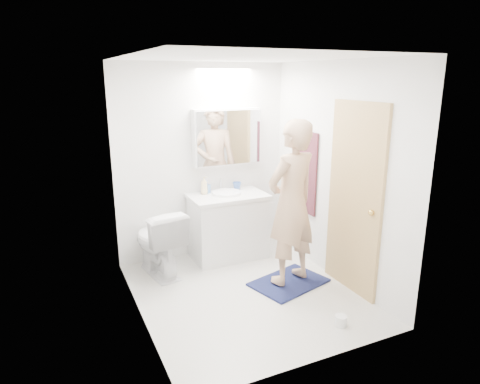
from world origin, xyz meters
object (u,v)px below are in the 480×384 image
vanity_cabinet (228,227)px  person (291,203)px  toilet (158,242)px  toilet_paper_roll (341,321)px  soap_bottle_a (204,185)px  toothbrush_cup (237,186)px  medicine_cabinet (227,137)px  soap_bottle_b (207,187)px

vanity_cabinet → person: size_ratio=0.51×
toilet → toilet_paper_roll: (1.24, -1.77, -0.35)m
toilet → soap_bottle_a: soap_bottle_a is taller
toilet → toilet_paper_roll: 2.19m
toilet_paper_roll → toothbrush_cup: bearing=93.4°
vanity_cabinet → toilet_paper_roll: 1.94m
toilet → soap_bottle_a: 0.90m
vanity_cabinet → toilet: (-0.92, -0.11, 0.01)m
vanity_cabinet → toilet: toilet is taller
medicine_cabinet → vanity_cabinet: bearing=-112.1°
toilet → person: size_ratio=0.45×
medicine_cabinet → person: 1.33m
soap_bottle_b → toothbrush_cup: soap_bottle_b is taller
medicine_cabinet → person: (0.23, -1.18, -0.56)m
medicine_cabinet → soap_bottle_a: medicine_cabinet is taller
toothbrush_cup → toilet_paper_roll: 2.21m
toilet → vanity_cabinet: bearing=177.4°
toothbrush_cup → toilet: bearing=-166.3°
vanity_cabinet → medicine_cabinet: (0.09, 0.21, 1.11)m
person → soap_bottle_b: bearing=-81.2°
person → medicine_cabinet: bearing=-94.4°
vanity_cabinet → person: bearing=-71.9°
person → soap_bottle_a: size_ratio=8.06×
vanity_cabinet → medicine_cabinet: 1.13m
vanity_cabinet → toilet_paper_roll: (0.32, -1.88, -0.34)m
toothbrush_cup → medicine_cabinet: bearing=156.4°
medicine_cabinet → person: size_ratio=0.50×
medicine_cabinet → toilet: (-1.01, -0.33, -1.10)m
toilet → person: (1.24, -0.86, 0.54)m
medicine_cabinet → toothbrush_cup: size_ratio=8.05×
vanity_cabinet → soap_bottle_b: 0.58m
soap_bottle_a → toilet_paper_roll: size_ratio=2.00×
toilet_paper_roll → toilet: bearing=125.1°
medicine_cabinet → toilet: 1.53m
toilet → toothbrush_cup: toothbrush_cup is taller
soap_bottle_b → toilet_paper_roll: soap_bottle_b is taller
person → soap_bottle_b: (-0.52, 1.15, -0.04)m
vanity_cabinet → soap_bottle_a: (-0.25, 0.15, 0.54)m
toilet → person: 1.60m
toilet_paper_roll → soap_bottle_a: bearing=105.7°
medicine_cabinet → toilet_paper_roll: size_ratio=8.00×
medicine_cabinet → toilet_paper_roll: (0.23, -2.09, -1.45)m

